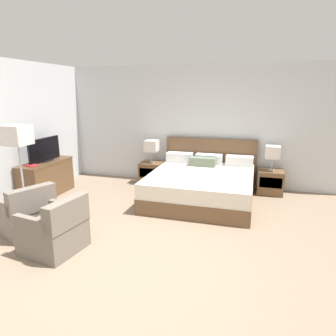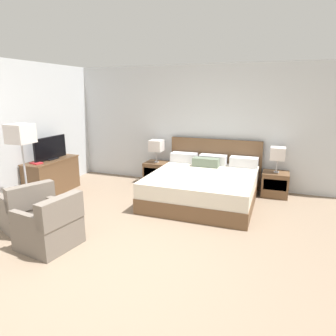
# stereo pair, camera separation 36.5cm
# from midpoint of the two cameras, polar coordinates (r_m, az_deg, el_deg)

# --- Properties ---
(ground_plane) EXTENTS (11.06, 11.06, 0.00)m
(ground_plane) POSITION_cam_midpoint_polar(r_m,az_deg,el_deg) (3.92, -10.68, -18.02)
(ground_plane) COLOR #84705B
(wall_back) EXTENTS (7.04, 0.06, 2.67)m
(wall_back) POSITION_cam_midpoint_polar(r_m,az_deg,el_deg) (6.86, 3.05, 8.02)
(wall_back) COLOR silver
(wall_back) RESTS_ON ground
(wall_left) EXTENTS (0.06, 5.49, 2.67)m
(wall_left) POSITION_cam_midpoint_polar(r_m,az_deg,el_deg) (6.40, -28.93, 5.83)
(wall_left) COLOR silver
(wall_left) RESTS_ON ground
(bed) EXTENTS (2.03, 2.14, 1.08)m
(bed) POSITION_cam_midpoint_polar(r_m,az_deg,el_deg) (5.94, 4.73, -3.14)
(bed) COLOR brown
(bed) RESTS_ON ground
(nightstand_left) EXTENTS (0.52, 0.48, 0.50)m
(nightstand_left) POSITION_cam_midpoint_polar(r_m,az_deg,el_deg) (7.01, -4.56, -0.91)
(nightstand_left) COLOR brown
(nightstand_left) RESTS_ON ground
(nightstand_right) EXTENTS (0.52, 0.48, 0.50)m
(nightstand_right) POSITION_cam_midpoint_polar(r_m,az_deg,el_deg) (6.57, 17.38, -2.56)
(nightstand_right) COLOR brown
(nightstand_right) RESTS_ON ground
(table_lamp_left) EXTENTS (0.29, 0.29, 0.51)m
(table_lamp_left) POSITION_cam_midpoint_polar(r_m,az_deg,el_deg) (6.87, -4.65, 4.19)
(table_lamp_left) COLOR #B7B7BC
(table_lamp_left) RESTS_ON nightstand_left
(table_lamp_right) EXTENTS (0.29, 0.29, 0.51)m
(table_lamp_right) POSITION_cam_midpoint_polar(r_m,az_deg,el_deg) (6.42, 17.80, 2.85)
(table_lamp_right) COLOR #B7B7BC
(table_lamp_right) RESTS_ON nightstand_right
(dresser) EXTENTS (0.49, 1.23, 0.72)m
(dresser) POSITION_cam_midpoint_polar(r_m,az_deg,el_deg) (6.69, -23.61, -1.75)
(dresser) COLOR brown
(dresser) RESTS_ON ground
(tv) EXTENTS (0.18, 0.89, 0.47)m
(tv) POSITION_cam_midpoint_polar(r_m,az_deg,el_deg) (6.58, -23.96, 3.13)
(tv) COLOR black
(tv) RESTS_ON dresser
(book_red_cover) EXTENTS (0.24, 0.19, 0.03)m
(book_red_cover) POSITION_cam_midpoint_polar(r_m,az_deg,el_deg) (6.31, -26.18, 0.46)
(book_red_cover) COLOR #B7282D
(book_red_cover) RESTS_ON dresser
(armchair_by_window) EXTENTS (0.90, 0.90, 0.76)m
(armchair_by_window) POSITION_cam_midpoint_polar(r_m,az_deg,el_deg) (5.11, -27.22, -7.92)
(armchair_by_window) COLOR #70665B
(armchair_by_window) RESTS_ON ground
(armchair_companion) EXTENTS (0.78, 0.77, 0.76)m
(armchair_companion) POSITION_cam_midpoint_polar(r_m,az_deg,el_deg) (4.39, -22.94, -11.05)
(armchair_companion) COLOR #70665B
(armchair_companion) RESTS_ON ground
(floor_lamp) EXTENTS (0.36, 0.36, 1.57)m
(floor_lamp) POSITION_cam_midpoint_polar(r_m,az_deg,el_deg) (5.45, -28.49, 4.66)
(floor_lamp) COLOR #B7B7BC
(floor_lamp) RESTS_ON ground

